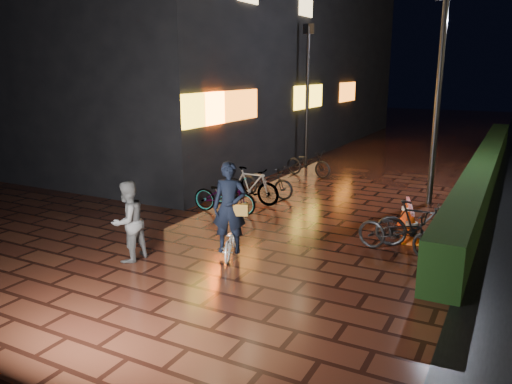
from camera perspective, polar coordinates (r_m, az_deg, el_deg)
The scene contains 11 objects.
ground at distance 11.33m, azimuth 4.77°, elevation -5.03°, with size 80.00×80.00×0.00m, color #381911.
hedge at distance 18.18m, azimuth 24.75°, elevation 2.55°, with size 0.70×20.00×1.00m, color black.
bystander_person at distance 9.97m, azimuth -14.41°, elevation -3.28°, with size 0.77×0.60×1.59m, color #555557.
storefront_block at distance 25.39m, azimuth -4.84°, elevation 15.69°, with size 12.09×22.00×9.00m.
lamp_post_hedge at distance 14.32m, azimuth 20.15°, elevation 11.05°, with size 0.55×0.21×5.76m.
lamp_post_sf at distance 19.03m, azimuth 5.90°, elevation 11.46°, with size 0.50×0.20×5.26m.
cyclist at distance 9.89m, azimuth -2.96°, elevation -3.44°, with size 0.94×1.44×1.95m.
traffic_barrier at distance 11.90m, azimuth 17.10°, elevation -2.96°, with size 0.81×1.69×0.69m.
cart_assembly at distance 15.36m, azimuth 23.74°, elevation 0.69°, with size 0.56×0.59×0.92m.
parked_bikes_storefront at distance 14.75m, azimuth 1.20°, elevation 1.38°, with size 2.01×6.17×1.03m.
parked_bikes_hedge at distance 10.65m, azimuth 16.95°, elevation -4.09°, with size 2.07×1.16×1.03m.
Camera 1 is at (4.18, -9.88, 3.65)m, focal length 35.00 mm.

